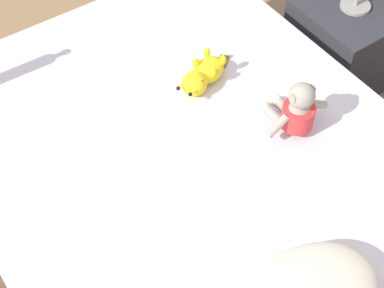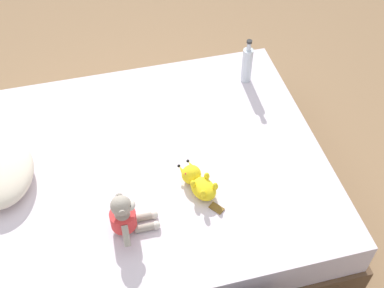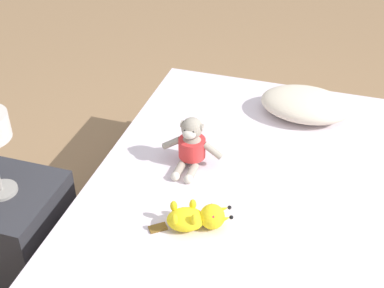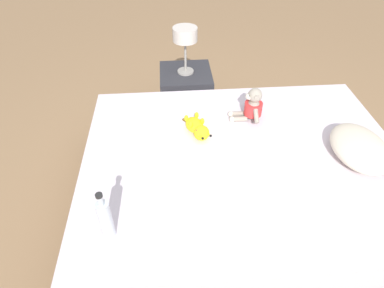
% 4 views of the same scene
% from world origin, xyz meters
% --- Properties ---
extents(ground_plane, '(16.00, 16.00, 0.00)m').
position_xyz_m(ground_plane, '(0.00, 0.00, 0.00)').
color(ground_plane, '#93704C').
extents(bed, '(1.59, 2.02, 0.47)m').
position_xyz_m(bed, '(0.00, 0.00, 0.23)').
color(bed, brown).
rests_on(bed, ground_plane).
extents(pillow, '(0.47, 0.34, 0.13)m').
position_xyz_m(pillow, '(0.05, 0.68, 0.53)').
color(pillow, beige).
rests_on(pillow, bed).
extents(plush_monkey, '(0.29, 0.23, 0.24)m').
position_xyz_m(plush_monkey, '(-0.38, 0.12, 0.56)').
color(plush_monkey, '#9E9384').
rests_on(plush_monkey, bed).
extents(plush_yellow_creature, '(0.32, 0.18, 0.10)m').
position_xyz_m(plush_yellow_creature, '(-0.24, -0.26, 0.51)').
color(plush_yellow_creature, yellow).
rests_on(plush_yellow_creature, bed).
extents(glass_bottle, '(0.06, 0.06, 0.29)m').
position_xyz_m(glass_bottle, '(0.50, -0.76, 0.59)').
color(glass_bottle, silver).
rests_on(glass_bottle, bed).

